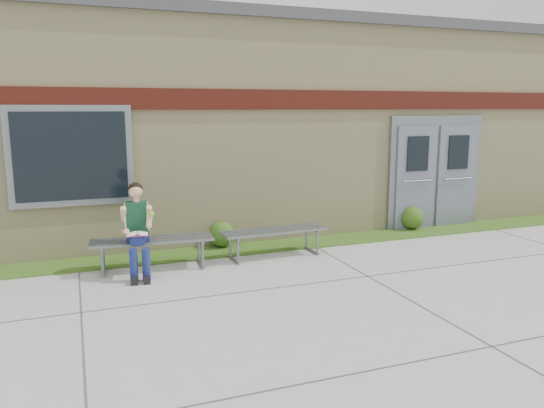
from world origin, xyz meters
name	(u,v)px	position (x,y,z in m)	size (l,w,h in m)	color
ground	(322,296)	(0.00, 0.00, 0.00)	(80.00, 80.00, 0.00)	#9E9E99
grass_strip	(258,247)	(0.00, 2.60, 0.01)	(16.00, 0.80, 0.02)	#294C14
school_building	(209,123)	(0.00, 5.99, 2.10)	(16.20, 6.22, 4.20)	beige
bench_left	(153,246)	(-1.91, 2.00, 0.37)	(1.88, 0.66, 0.48)	slate
bench_right	(274,236)	(0.09, 2.00, 0.36)	(1.79, 0.56, 0.46)	slate
girl	(138,227)	(-2.15, 1.79, 0.72)	(0.48, 0.83, 1.37)	navy
shrub_mid	(222,234)	(-0.59, 2.85, 0.25)	(0.45, 0.45, 0.45)	#294C14
shrub_east	(412,218)	(3.42, 2.85, 0.25)	(0.46, 0.46, 0.46)	#294C14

